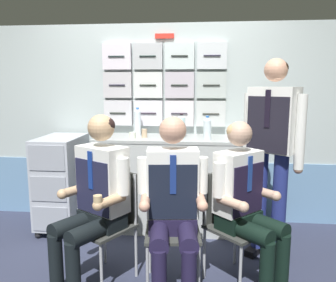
{
  "coord_description": "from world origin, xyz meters",
  "views": [
    {
      "loc": [
        0.5,
        -2.36,
        1.51
      ],
      "look_at": [
        0.21,
        0.39,
        1.05
      ],
      "focal_mm": 36.53,
      "sensor_mm": 36.0,
      "label": 1
    }
  ],
  "objects_px": {
    "service_trolley": "(62,180)",
    "crew_member_left": "(95,193)",
    "crew_member_right": "(246,198)",
    "water_bottle_tall": "(182,126)",
    "crew_member_center": "(173,198)",
    "folding_chair_center": "(172,216)",
    "folding_chair_right": "(229,214)",
    "crew_member_standing": "(272,141)",
    "coffee_cup_white": "(144,133)",
    "folding_chair_left": "(111,213)"
  },
  "relations": [
    {
      "from": "service_trolley",
      "to": "crew_member_left",
      "type": "distance_m",
      "value": 1.19
    },
    {
      "from": "crew_member_standing",
      "to": "water_bottle_tall",
      "type": "distance_m",
      "value": 0.97
    },
    {
      "from": "crew_member_center",
      "to": "coffee_cup_white",
      "type": "bearing_deg",
      "value": 109.63
    },
    {
      "from": "service_trolley",
      "to": "crew_member_right",
      "type": "relative_size",
      "value": 0.78
    },
    {
      "from": "crew_member_left",
      "to": "crew_member_center",
      "type": "xyz_separation_m",
      "value": [
        0.58,
        -0.04,
        -0.01
      ]
    },
    {
      "from": "folding_chair_center",
      "to": "water_bottle_tall",
      "type": "distance_m",
      "value": 1.14
    },
    {
      "from": "folding_chair_center",
      "to": "coffee_cup_white",
      "type": "height_order",
      "value": "coffee_cup_white"
    },
    {
      "from": "folding_chair_right",
      "to": "service_trolley",
      "type": "bearing_deg",
      "value": 155.86
    },
    {
      "from": "crew_member_right",
      "to": "crew_member_left",
      "type": "bearing_deg",
      "value": -175.08
    },
    {
      "from": "crew_member_center",
      "to": "water_bottle_tall",
      "type": "relative_size",
      "value": 5.2
    },
    {
      "from": "service_trolley",
      "to": "crew_member_left",
      "type": "height_order",
      "value": "crew_member_left"
    },
    {
      "from": "crew_member_center",
      "to": "coffee_cup_white",
      "type": "xyz_separation_m",
      "value": [
        -0.39,
        1.1,
        0.31
      ]
    },
    {
      "from": "crew_member_standing",
      "to": "water_bottle_tall",
      "type": "height_order",
      "value": "crew_member_standing"
    },
    {
      "from": "crew_member_right",
      "to": "crew_member_standing",
      "type": "xyz_separation_m",
      "value": [
        0.26,
        0.47,
        0.35
      ]
    },
    {
      "from": "service_trolley",
      "to": "coffee_cup_white",
      "type": "distance_m",
      "value": 1.0
    },
    {
      "from": "crew_member_right",
      "to": "water_bottle_tall",
      "type": "distance_m",
      "value": 1.21
    },
    {
      "from": "crew_member_left",
      "to": "coffee_cup_white",
      "type": "bearing_deg",
      "value": 79.86
    },
    {
      "from": "crew_member_standing",
      "to": "coffee_cup_white",
      "type": "height_order",
      "value": "crew_member_standing"
    },
    {
      "from": "folding_chair_center",
      "to": "crew_member_right",
      "type": "xyz_separation_m",
      "value": [
        0.55,
        -0.02,
        0.17
      ]
    },
    {
      "from": "coffee_cup_white",
      "to": "crew_member_right",
      "type": "bearing_deg",
      "value": -46.24
    },
    {
      "from": "crew_member_center",
      "to": "water_bottle_tall",
      "type": "height_order",
      "value": "crew_member_center"
    },
    {
      "from": "crew_member_center",
      "to": "crew_member_right",
      "type": "xyz_separation_m",
      "value": [
        0.53,
        0.14,
        -0.03
      ]
    },
    {
      "from": "crew_member_right",
      "to": "water_bottle_tall",
      "type": "height_order",
      "value": "crew_member_right"
    },
    {
      "from": "crew_member_right",
      "to": "water_bottle_tall",
      "type": "bearing_deg",
      "value": 118.5
    },
    {
      "from": "folding_chair_center",
      "to": "crew_member_standing",
      "type": "height_order",
      "value": "crew_member_standing"
    },
    {
      "from": "water_bottle_tall",
      "to": "crew_member_center",
      "type": "bearing_deg",
      "value": -89.26
    },
    {
      "from": "folding_chair_right",
      "to": "crew_member_right",
      "type": "distance_m",
      "value": 0.23
    },
    {
      "from": "water_bottle_tall",
      "to": "crew_member_standing",
      "type": "bearing_deg",
      "value": -33.86
    },
    {
      "from": "crew_member_center",
      "to": "crew_member_right",
      "type": "distance_m",
      "value": 0.55
    },
    {
      "from": "crew_member_left",
      "to": "crew_member_right",
      "type": "height_order",
      "value": "crew_member_left"
    },
    {
      "from": "crew_member_center",
      "to": "crew_member_left",
      "type": "bearing_deg",
      "value": 175.81
    },
    {
      "from": "crew_member_left",
      "to": "water_bottle_tall",
      "type": "relative_size",
      "value": 5.23
    },
    {
      "from": "service_trolley",
      "to": "crew_member_standing",
      "type": "relative_size",
      "value": 0.57
    },
    {
      "from": "crew_member_standing",
      "to": "crew_member_left",
      "type": "bearing_deg",
      "value": -157.71
    },
    {
      "from": "folding_chair_left",
      "to": "crew_member_left",
      "type": "bearing_deg",
      "value": -121.14
    },
    {
      "from": "service_trolley",
      "to": "crew_member_left",
      "type": "relative_size",
      "value": 0.76
    },
    {
      "from": "folding_chair_left",
      "to": "coffee_cup_white",
      "type": "height_order",
      "value": "coffee_cup_white"
    },
    {
      "from": "crew_member_left",
      "to": "coffee_cup_white",
      "type": "relative_size",
      "value": 15.02
    },
    {
      "from": "service_trolley",
      "to": "water_bottle_tall",
      "type": "bearing_deg",
      "value": 6.4
    },
    {
      "from": "crew_member_left",
      "to": "crew_member_center",
      "type": "height_order",
      "value": "crew_member_left"
    },
    {
      "from": "folding_chair_left",
      "to": "crew_member_left",
      "type": "relative_size",
      "value": 0.65
    },
    {
      "from": "service_trolley",
      "to": "coffee_cup_white",
      "type": "bearing_deg",
      "value": 6.59
    },
    {
      "from": "folding_chair_left",
      "to": "crew_member_standing",
      "type": "bearing_deg",
      "value": 18.33
    },
    {
      "from": "folding_chair_right",
      "to": "water_bottle_tall",
      "type": "relative_size",
      "value": 3.39
    },
    {
      "from": "crew_member_left",
      "to": "crew_member_standing",
      "type": "relative_size",
      "value": 0.75
    },
    {
      "from": "crew_member_left",
      "to": "folding_chair_right",
      "type": "height_order",
      "value": "crew_member_left"
    },
    {
      "from": "folding_chair_center",
      "to": "water_bottle_tall",
      "type": "bearing_deg",
      "value": 89.79
    },
    {
      "from": "crew_member_right",
      "to": "service_trolley",
      "type": "bearing_deg",
      "value": 154.14
    },
    {
      "from": "crew_member_standing",
      "to": "service_trolley",
      "type": "bearing_deg",
      "value": 168.94
    },
    {
      "from": "crew_member_standing",
      "to": "crew_member_center",
      "type": "bearing_deg",
      "value": -142.49
    }
  ]
}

